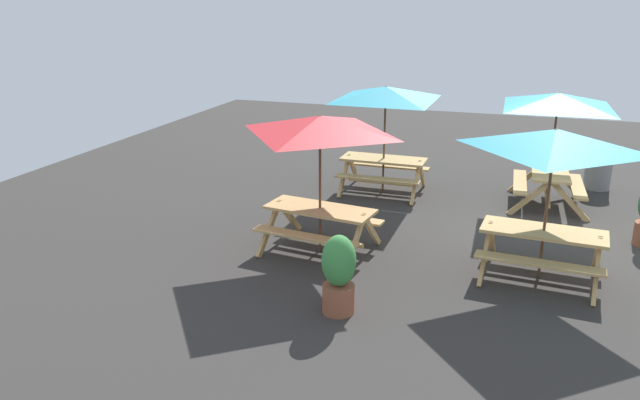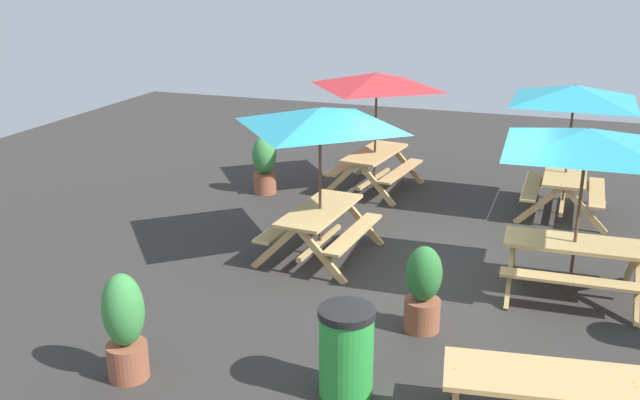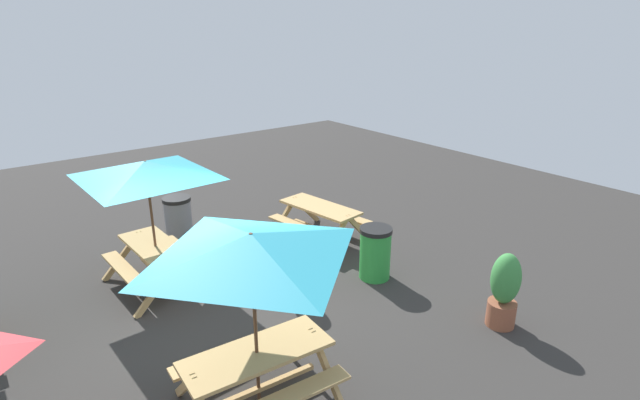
% 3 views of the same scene
% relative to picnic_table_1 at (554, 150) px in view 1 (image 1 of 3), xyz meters
% --- Properties ---
extents(ground_plane, '(24.00, 24.00, 0.00)m').
position_rel_picnic_table_1_xyz_m(ground_plane, '(0.23, 1.80, -1.99)').
color(ground_plane, '#33302D').
rests_on(ground_plane, ground).
extents(picnic_table_1, '(2.15, 2.15, 2.34)m').
position_rel_picnic_table_1_xyz_m(picnic_table_1, '(0.00, 0.00, 0.00)').
color(picnic_table_1, tan).
rests_on(picnic_table_1, ground).
extents(picnic_table_2, '(2.25, 2.25, 2.34)m').
position_rel_picnic_table_1_xyz_m(picnic_table_2, '(-3.51, -0.09, 0.00)').
color(picnic_table_2, tan).
rests_on(picnic_table_2, ground).
extents(picnic_table_3, '(2.83, 2.83, 2.34)m').
position_rel_picnic_table_1_xyz_m(picnic_table_3, '(0.14, 3.62, 0.00)').
color(picnic_table_3, tan).
rests_on(picnic_table_3, ground).
extents(picnic_table_4, '(2.83, 2.83, 2.34)m').
position_rel_picnic_table_1_xyz_m(picnic_table_4, '(-3.24, 3.44, 0.00)').
color(picnic_table_4, tan).
rests_on(picnic_table_4, ground).
extents(trash_bin_gray, '(0.59, 0.59, 0.98)m').
position_rel_picnic_table_1_xyz_m(trash_bin_gray, '(1.21, 5.21, -1.49)').
color(trash_bin_gray, gray).
rests_on(trash_bin_gray, ground).
extents(potted_plant_2, '(0.46, 0.46, 1.12)m').
position_rel_picnic_table_1_xyz_m(potted_plant_2, '(-2.59, -2.04, -1.42)').
color(potted_plant_2, '#935138').
rests_on(potted_plant_2, ground).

